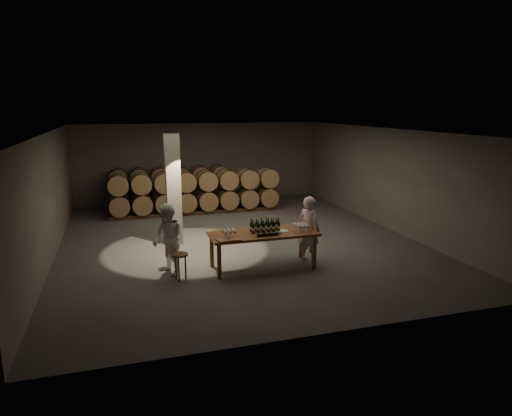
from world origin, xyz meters
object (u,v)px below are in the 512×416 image
object	(u,v)px
tasting_table	(263,236)
notebook_near	(236,239)
person_woman	(168,240)
bottle_cluster	(265,227)
person_man	(309,229)
stool	(180,259)
plate	(283,231)

from	to	relation	value
tasting_table	notebook_near	world-z (taller)	notebook_near
tasting_table	person_woman	distance (m)	2.26
bottle_cluster	person_woman	world-z (taller)	person_woman
bottle_cluster	notebook_near	bearing A→B (deg)	-149.68
bottle_cluster	person_woman	distance (m)	2.33
person_man	tasting_table	bearing A→B (deg)	65.33
tasting_table	bottle_cluster	size ratio (longest dim) A/B	3.55
stool	person_woman	xyz separation A→B (m)	(-0.20, 0.46, 0.33)
notebook_near	bottle_cluster	bearing A→B (deg)	37.31
bottle_cluster	plate	xyz separation A→B (m)	(0.42, -0.10, -0.11)
tasting_table	bottle_cluster	distance (m)	0.24
stool	person_man	world-z (taller)	person_man
bottle_cluster	plate	world-z (taller)	bottle_cluster
person_man	person_woman	bearing A→B (deg)	59.03
person_man	person_woman	distance (m)	3.51
stool	tasting_table	bearing A→B (deg)	7.04
stool	person_woman	distance (m)	0.60
plate	stool	bearing A→B (deg)	-175.43
person_woman	plate	bearing A→B (deg)	59.85
tasting_table	person_man	bearing A→B (deg)	4.57
tasting_table	stool	size ratio (longest dim) A/B	4.11
tasting_table	stool	world-z (taller)	tasting_table
tasting_table	bottle_cluster	bearing A→B (deg)	36.65
person_man	person_woman	xyz separation A→B (m)	(-3.50, 0.11, -0.00)
notebook_near	stool	xyz separation A→B (m)	(-1.26, 0.20, -0.40)
bottle_cluster	person_woman	bearing A→B (deg)	176.26
bottle_cluster	notebook_near	distance (m)	1.00
plate	person_man	xyz separation A→B (m)	(0.76, 0.15, -0.06)
person_man	notebook_near	bearing A→B (deg)	75.82
plate	bottle_cluster	bearing A→B (deg)	165.97
bottle_cluster	stool	distance (m)	2.20
plate	stool	xyz separation A→B (m)	(-2.54, -0.20, -0.39)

